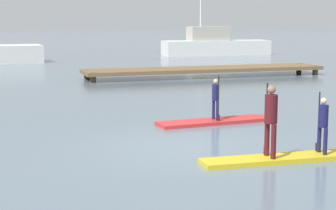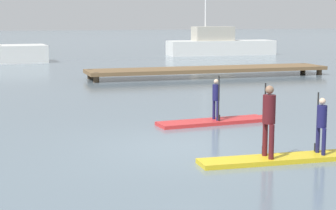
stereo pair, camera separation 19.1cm
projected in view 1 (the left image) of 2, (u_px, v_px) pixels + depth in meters
The scene contains 8 objects.
ground_plane at pixel (182, 148), 13.12m from camera, with size 240.00×240.00×0.00m, color slate.
paddleboard_near at pixel (215, 121), 16.17m from camera, with size 3.46×1.02×0.10m.
paddler_child_solo at pixel (216, 97), 16.05m from camera, with size 0.22×0.40×1.27m.
paddleboard_far at pixel (284, 158), 11.93m from camera, with size 3.66×0.78×0.10m.
paddler_adult at pixel (271, 116), 11.71m from camera, with size 0.28×0.48×1.53m.
paddler_child_front at pixel (323, 122), 12.06m from camera, with size 0.22×0.41×1.30m.
fishing_boat_green_midground at pixel (214, 45), 45.18m from camera, with size 8.63×2.50×6.20m.
floating_dock at pixel (205, 69), 28.76m from camera, with size 12.36×2.23×0.46m.
Camera 1 is at (-4.29, -12.09, 2.98)m, focal length 60.90 mm.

